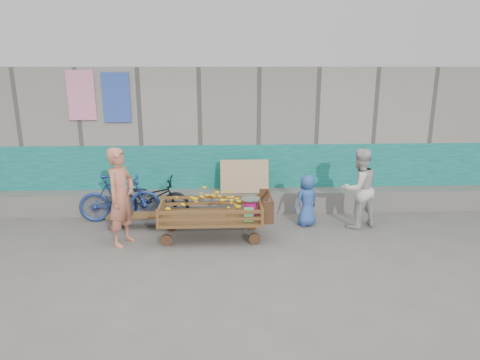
{
  "coord_description": "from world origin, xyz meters",
  "views": [
    {
      "loc": [
        -0.18,
        -6.37,
        3.04
      ],
      "look_at": [
        0.16,
        1.2,
        1.0
      ],
      "focal_mm": 32.0,
      "sensor_mm": 36.0,
      "label": 1
    }
  ],
  "objects_px": {
    "vendor_man": "(121,197)",
    "woman": "(359,188)",
    "banana_cart": "(209,207)",
    "bicycle_blue": "(120,198)",
    "bicycle_dark": "(150,198)",
    "bench": "(136,218)",
    "child": "(307,200)"
  },
  "relations": [
    {
      "from": "vendor_man",
      "to": "child",
      "type": "height_order",
      "value": "vendor_man"
    },
    {
      "from": "woman",
      "to": "bicycle_dark",
      "type": "relative_size",
      "value": 0.97
    },
    {
      "from": "banana_cart",
      "to": "bicycle_dark",
      "type": "distance_m",
      "value": 1.69
    },
    {
      "from": "bench",
      "to": "vendor_man",
      "type": "bearing_deg",
      "value": -95.16
    },
    {
      "from": "child",
      "to": "bicycle_dark",
      "type": "height_order",
      "value": "child"
    },
    {
      "from": "vendor_man",
      "to": "woman",
      "type": "height_order",
      "value": "vendor_man"
    },
    {
      "from": "vendor_man",
      "to": "bicycle_blue",
      "type": "distance_m",
      "value": 1.26
    },
    {
      "from": "vendor_man",
      "to": "child",
      "type": "xyz_separation_m",
      "value": [
        3.38,
        0.75,
        -0.35
      ]
    },
    {
      "from": "woman",
      "to": "child",
      "type": "xyz_separation_m",
      "value": [
        -0.96,
        0.13,
        -0.27
      ]
    },
    {
      "from": "child",
      "to": "bicycle_blue",
      "type": "relative_size",
      "value": 0.64
    },
    {
      "from": "bench",
      "to": "bicycle_dark",
      "type": "bearing_deg",
      "value": 72.38
    },
    {
      "from": "banana_cart",
      "to": "woman",
      "type": "bearing_deg",
      "value": 8.44
    },
    {
      "from": "vendor_man",
      "to": "bicycle_dark",
      "type": "distance_m",
      "value": 1.44
    },
    {
      "from": "bicycle_blue",
      "to": "banana_cart",
      "type": "bearing_deg",
      "value": -123.07
    },
    {
      "from": "bicycle_blue",
      "to": "vendor_man",
      "type": "bearing_deg",
      "value": -170.2
    },
    {
      "from": "bicycle_dark",
      "to": "vendor_man",
      "type": "bearing_deg",
      "value": 171.46
    },
    {
      "from": "vendor_man",
      "to": "child",
      "type": "distance_m",
      "value": 3.48
    },
    {
      "from": "bench",
      "to": "woman",
      "type": "distance_m",
      "value": 4.3
    },
    {
      "from": "woman",
      "to": "bicycle_dark",
      "type": "distance_m",
      "value": 4.15
    },
    {
      "from": "vendor_man",
      "to": "woman",
      "type": "distance_m",
      "value": 4.38
    },
    {
      "from": "banana_cart",
      "to": "bicycle_blue",
      "type": "distance_m",
      "value": 2.04
    },
    {
      "from": "banana_cart",
      "to": "vendor_man",
      "type": "relative_size",
      "value": 1.17
    },
    {
      "from": "woman",
      "to": "bicycle_blue",
      "type": "distance_m",
      "value": 4.68
    },
    {
      "from": "banana_cart",
      "to": "bench",
      "type": "distance_m",
      "value": 1.57
    },
    {
      "from": "vendor_man",
      "to": "banana_cart",
      "type": "bearing_deg",
      "value": -59.46
    },
    {
      "from": "bicycle_dark",
      "to": "woman",
      "type": "bearing_deg",
      "value": -97.9
    },
    {
      "from": "banana_cart",
      "to": "woman",
      "type": "height_order",
      "value": "woman"
    },
    {
      "from": "bench",
      "to": "child",
      "type": "bearing_deg",
      "value": -0.17
    },
    {
      "from": "bench",
      "to": "bicycle_blue",
      "type": "distance_m",
      "value": 0.61
    },
    {
      "from": "banana_cart",
      "to": "woman",
      "type": "distance_m",
      "value": 2.88
    },
    {
      "from": "bench",
      "to": "banana_cart",
      "type": "bearing_deg",
      "value": -21.49
    },
    {
      "from": "bench",
      "to": "child",
      "type": "relative_size",
      "value": 1.06
    }
  ]
}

